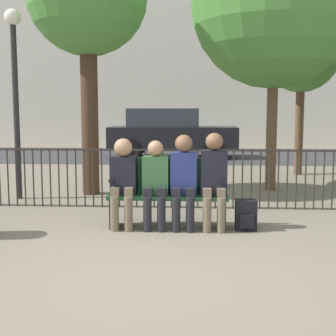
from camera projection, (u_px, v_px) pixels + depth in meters
The scene contains 13 objects.
ground_plane at pixel (157, 274), 4.46m from camera, with size 80.00×80.00×0.00m, color #706656.
park_bench at pixel (168, 190), 6.25m from camera, with size 1.57×0.45×0.92m.
seated_person_0 at pixel (123, 177), 6.14m from camera, with size 0.34×0.39×1.19m.
seated_person_1 at pixel (155, 180), 6.11m from camera, with size 0.34×0.39×1.16m.
seated_person_2 at pixel (184, 176), 6.09m from camera, with size 0.34×0.39×1.24m.
seated_person_3 at pixel (214, 175), 6.07m from camera, with size 0.34×0.39×1.26m.
backpack at pixel (246, 215), 6.09m from camera, with size 0.27×0.25×0.40m.
fence_railing at pixel (172, 173), 7.42m from camera, with size 9.01×0.03×0.95m.
tree_1 at pixel (302, 55), 11.10m from camera, with size 1.81×1.81×3.79m.
tree_3 at pixel (275, 4), 8.79m from camera, with size 3.16×3.16×5.12m.
lamp_post at pixel (15, 73), 8.03m from camera, with size 0.28×0.28×3.26m.
street_surface at pixel (185, 155), 16.35m from camera, with size 24.00×6.00×0.01m.
parked_car_0 at pixel (171, 132), 15.52m from camera, with size 4.20×1.94×1.62m.
Camera 1 is at (0.36, -4.29, 1.55)m, focal length 50.00 mm.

